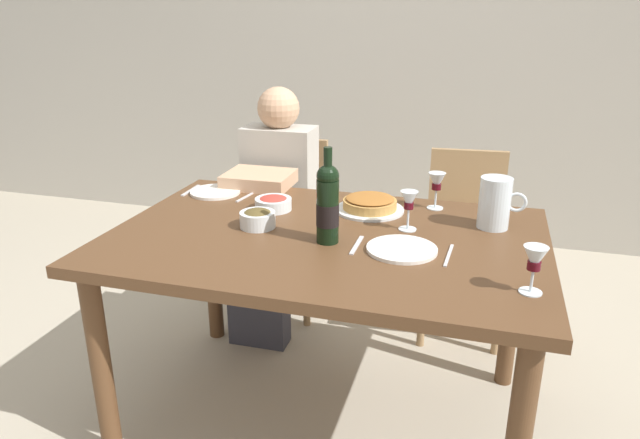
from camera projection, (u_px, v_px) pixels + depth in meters
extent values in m
plane|color=#B2A893|center=(325.00, 414.00, 2.28)|extent=(8.00, 8.00, 0.00)
cube|color=#B2ADA3|center=(416.00, 25.00, 3.70)|extent=(8.00, 0.10, 2.80)
cube|color=brown|center=(326.00, 240.00, 2.03)|extent=(1.50, 1.00, 0.04)
cylinder|color=brown|center=(101.00, 368.00, 1.96)|extent=(0.07, 0.07, 0.72)
cylinder|color=brown|center=(213.00, 267.00, 2.71)|extent=(0.07, 0.07, 0.72)
cylinder|color=brown|center=(512.00, 306.00, 2.36)|extent=(0.07, 0.07, 0.72)
cylinder|color=black|center=(328.00, 211.00, 1.92)|extent=(0.08, 0.08, 0.22)
sphere|color=black|center=(328.00, 176.00, 1.88)|extent=(0.08, 0.08, 0.08)
cylinder|color=black|center=(328.00, 160.00, 1.86)|extent=(0.03, 0.03, 0.09)
cylinder|color=black|center=(328.00, 214.00, 1.92)|extent=(0.08, 0.08, 0.08)
cylinder|color=silver|center=(495.00, 203.00, 2.05)|extent=(0.11, 0.11, 0.19)
cylinder|color=silver|center=(494.00, 212.00, 2.07)|extent=(0.10, 0.10, 0.11)
torus|color=silver|center=(517.00, 202.00, 2.03)|extent=(0.07, 0.01, 0.07)
cylinder|color=silver|center=(370.00, 210.00, 2.25)|extent=(0.27, 0.27, 0.01)
cylinder|color=#C18E47|center=(370.00, 204.00, 2.25)|extent=(0.21, 0.21, 0.03)
ellipsoid|color=#9E6028|center=(370.00, 198.00, 2.24)|extent=(0.19, 0.19, 0.02)
cylinder|color=silver|center=(273.00, 204.00, 2.26)|extent=(0.14, 0.14, 0.05)
ellipsoid|color=#B2382D|center=(273.00, 200.00, 2.26)|extent=(0.12, 0.12, 0.03)
cylinder|color=silver|center=(257.00, 220.00, 2.08)|extent=(0.13, 0.13, 0.06)
ellipsoid|color=brown|center=(257.00, 215.00, 2.07)|extent=(0.11, 0.11, 0.04)
cylinder|color=silver|center=(407.00, 229.00, 2.06)|extent=(0.06, 0.06, 0.00)
cylinder|color=silver|center=(408.00, 219.00, 2.05)|extent=(0.01, 0.01, 0.07)
cone|color=silver|center=(409.00, 200.00, 2.03)|extent=(0.06, 0.06, 0.07)
cylinder|color=#470A14|center=(409.00, 205.00, 2.03)|extent=(0.03, 0.03, 0.02)
cylinder|color=silver|center=(435.00, 208.00, 2.28)|extent=(0.06, 0.06, 0.00)
cylinder|color=silver|center=(436.00, 199.00, 2.27)|extent=(0.01, 0.01, 0.07)
cone|color=silver|center=(437.00, 182.00, 2.25)|extent=(0.07, 0.07, 0.07)
cylinder|color=#470A14|center=(436.00, 186.00, 2.25)|extent=(0.04, 0.04, 0.02)
cylinder|color=silver|center=(530.00, 292.00, 1.61)|extent=(0.06, 0.06, 0.00)
cylinder|color=silver|center=(532.00, 281.00, 1.59)|extent=(0.01, 0.01, 0.06)
cone|color=silver|center=(535.00, 259.00, 1.57)|extent=(0.07, 0.07, 0.07)
cylinder|color=#470A14|center=(534.00, 265.00, 1.58)|extent=(0.04, 0.04, 0.02)
cylinder|color=white|center=(215.00, 192.00, 2.47)|extent=(0.21, 0.21, 0.01)
cylinder|color=white|center=(402.00, 249.00, 1.88)|extent=(0.23, 0.23, 0.01)
cube|color=silver|center=(191.00, 190.00, 2.50)|extent=(0.02, 0.16, 0.00)
cube|color=silver|center=(248.00, 196.00, 2.43)|extent=(0.03, 0.18, 0.00)
cube|color=silver|center=(449.00, 255.00, 1.84)|extent=(0.02, 0.18, 0.00)
cube|color=silver|center=(357.00, 245.00, 1.92)|extent=(0.01, 0.16, 0.00)
cube|color=#9E7A51|center=(284.00, 225.00, 2.97)|extent=(0.41, 0.41, 0.02)
cube|color=#9E7A51|center=(294.00, 176.00, 3.06)|extent=(0.36, 0.04, 0.40)
cylinder|color=#9E7A51|center=(242.00, 276.00, 2.94)|extent=(0.04, 0.04, 0.45)
cylinder|color=#9E7A51|center=(307.00, 284.00, 2.85)|extent=(0.04, 0.04, 0.45)
cylinder|color=#9E7A51|center=(266.00, 251.00, 3.24)|extent=(0.04, 0.04, 0.45)
cylinder|color=#9E7A51|center=(324.00, 257.00, 3.16)|extent=(0.04, 0.04, 0.45)
cube|color=#B7B2A8|center=(280.00, 178.00, 2.84)|extent=(0.34, 0.21, 0.50)
sphere|color=tan|center=(278.00, 108.00, 2.73)|extent=(0.20, 0.20, 0.20)
cube|color=#33333D|center=(268.00, 239.00, 2.76)|extent=(0.31, 0.38, 0.14)
cube|color=#33333D|center=(259.00, 304.00, 2.71)|extent=(0.27, 0.12, 0.40)
cube|color=tan|center=(259.00, 179.00, 2.56)|extent=(0.29, 0.24, 0.06)
cube|color=#9E7A51|center=(464.00, 244.00, 2.72)|extent=(0.43, 0.43, 0.02)
cube|color=#9E7A51|center=(467.00, 190.00, 2.82)|extent=(0.36, 0.06, 0.40)
cylinder|color=#9E7A51|center=(423.00, 303.00, 2.67)|extent=(0.04, 0.04, 0.45)
cylinder|color=#9E7A51|center=(499.00, 310.00, 2.61)|extent=(0.04, 0.04, 0.45)
cylinder|color=#9E7A51|center=(425.00, 272.00, 2.99)|extent=(0.04, 0.04, 0.45)
cylinder|color=#9E7A51|center=(494.00, 278.00, 2.92)|extent=(0.04, 0.04, 0.45)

